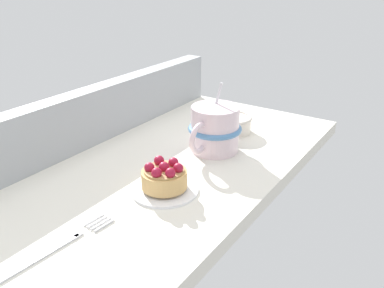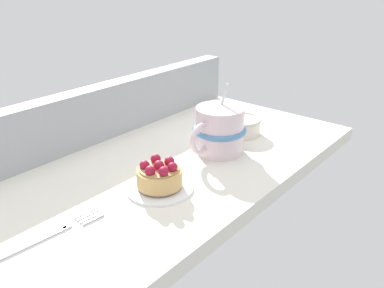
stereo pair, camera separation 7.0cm
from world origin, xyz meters
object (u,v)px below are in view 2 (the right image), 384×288
Objects in this scene: dessert_plate at (160,187)px; dessert_fork at (48,235)px; sugar_bowl at (242,125)px; raspberry_tart at (159,175)px; coffee_mug at (219,130)px.

dessert_plate reaches higher than dessert_fork.
sugar_bowl reaches higher than dessert_fork.
raspberry_tart is 0.43× the size of dessert_fork.
dessert_fork is (-18.33, 2.63, -2.32)cm from raspberry_tart.
coffee_mug reaches higher than sugar_bowl.
raspberry_tart is 0.88× the size of sugar_bowl.
coffee_mug is 36.00cm from dessert_fork.
raspberry_tart is 28.02cm from sugar_bowl.
coffee_mug is 10.86cm from sugar_bowl.
sugar_bowl is at bearing 0.48° from dessert_fork.
sugar_bowl reaches higher than dessert_plate.
dessert_fork is at bearing -179.52° from sugar_bowl.
coffee_mug is 1.64× the size of sugar_bowl.
dessert_fork is (-35.75, 1.26, -4.10)cm from coffee_mug.
raspberry_tart reaches higher than dessert_plate.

